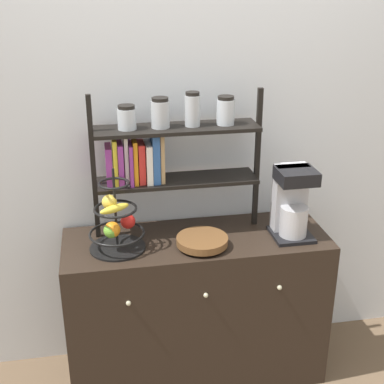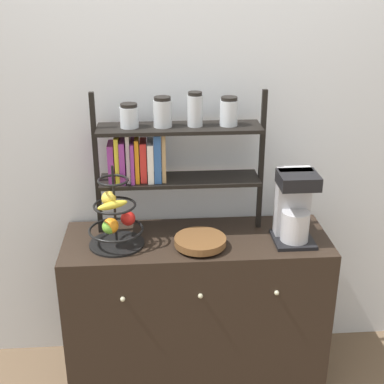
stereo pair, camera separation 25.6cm
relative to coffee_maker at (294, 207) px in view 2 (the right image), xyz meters
name	(u,v)px [view 2 (the right image)]	position (x,y,z in m)	size (l,w,h in m)	color
wall_back	(192,129)	(-0.47, 0.32, 0.30)	(7.00, 0.05, 2.60)	silver
sideboard	(196,307)	(-0.47, 0.05, -0.59)	(1.32, 0.48, 0.82)	black
coffee_maker	(294,207)	(0.00, 0.00, 0.00)	(0.19, 0.21, 0.36)	black
fruit_stand	(115,220)	(-0.86, 0.00, -0.04)	(0.27, 0.27, 0.41)	black
wooden_bowl	(200,242)	(-0.46, -0.05, -0.15)	(0.25, 0.25, 0.05)	brown
shelf_hutch	(163,148)	(-0.63, 0.15, 0.26)	(0.83, 0.20, 0.72)	black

